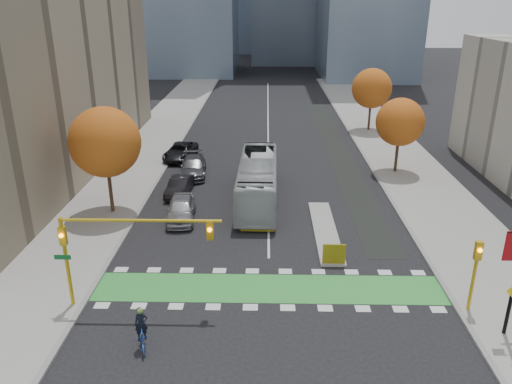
{
  "coord_description": "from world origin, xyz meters",
  "views": [
    {
      "loc": [
        -0.21,
        -23.0,
        15.44
      ],
      "look_at": [
        -0.9,
        8.92,
        3.0
      ],
      "focal_mm": 35.0,
      "sensor_mm": 36.0,
      "label": 1
    }
  ],
  "objects_px": {
    "tree_east_far": "(372,88)",
    "traffic_signal_east": "(476,266)",
    "parked_car_c": "(193,167)",
    "tree_west": "(105,142)",
    "parked_car_d": "(180,151)",
    "hazard_board": "(334,254)",
    "cyclist": "(142,335)",
    "traffic_signal_west": "(113,239)",
    "parked_car_a": "(181,209)",
    "bus": "(258,180)",
    "parked_car_b": "(179,186)",
    "tree_east_near": "(400,122)"
  },
  "relations": [
    {
      "from": "tree_east_far",
      "to": "traffic_signal_west",
      "type": "height_order",
      "value": "tree_east_far"
    },
    {
      "from": "tree_east_far",
      "to": "traffic_signal_east",
      "type": "xyz_separation_m",
      "value": [
        -2.0,
        -38.51,
        -2.51
      ]
    },
    {
      "from": "parked_car_a",
      "to": "parked_car_b",
      "type": "height_order",
      "value": "parked_car_a"
    },
    {
      "from": "cyclist",
      "to": "parked_car_d",
      "type": "xyz_separation_m",
      "value": [
        -3.03,
        29.65,
        0.07
      ]
    },
    {
      "from": "hazard_board",
      "to": "bus",
      "type": "xyz_separation_m",
      "value": [
        -4.88,
        10.53,
        0.97
      ]
    },
    {
      "from": "parked_car_b",
      "to": "traffic_signal_east",
      "type": "bearing_deg",
      "value": -37.09
    },
    {
      "from": "tree_west",
      "to": "parked_car_d",
      "type": "xyz_separation_m",
      "value": [
        3.0,
        13.88,
        -4.83
      ]
    },
    {
      "from": "cyclist",
      "to": "parked_car_c",
      "type": "distance_m",
      "value": 24.67
    },
    {
      "from": "tree_east_near",
      "to": "parked_car_d",
      "type": "xyz_separation_m",
      "value": [
        -21.0,
        3.88,
        -4.07
      ]
    },
    {
      "from": "parked_car_d",
      "to": "tree_east_far",
      "type": "bearing_deg",
      "value": 35.7
    },
    {
      "from": "parked_car_a",
      "to": "parked_car_d",
      "type": "distance_m",
      "value": 15.21
    },
    {
      "from": "tree_east_far",
      "to": "parked_car_a",
      "type": "relative_size",
      "value": 1.54
    },
    {
      "from": "tree_east_near",
      "to": "parked_car_b",
      "type": "height_order",
      "value": "tree_east_near"
    },
    {
      "from": "tree_east_near",
      "to": "traffic_signal_west",
      "type": "height_order",
      "value": "tree_east_near"
    },
    {
      "from": "tree_east_near",
      "to": "traffic_signal_west",
      "type": "bearing_deg",
      "value": -131.52
    },
    {
      "from": "tree_east_far",
      "to": "traffic_signal_east",
      "type": "height_order",
      "value": "tree_east_far"
    },
    {
      "from": "tree_east_far",
      "to": "parked_car_d",
      "type": "relative_size",
      "value": 1.35
    },
    {
      "from": "tree_east_near",
      "to": "parked_car_b",
      "type": "distance_m",
      "value": 20.81
    },
    {
      "from": "parked_car_c",
      "to": "parked_car_d",
      "type": "distance_m",
      "value": 5.39
    },
    {
      "from": "bus",
      "to": "parked_car_b",
      "type": "bearing_deg",
      "value": 171.09
    },
    {
      "from": "bus",
      "to": "parked_car_a",
      "type": "distance_m",
      "value": 6.88
    },
    {
      "from": "tree_east_near",
      "to": "hazard_board",
      "type": "bearing_deg",
      "value": -114.2
    },
    {
      "from": "tree_west",
      "to": "bus",
      "type": "relative_size",
      "value": 0.65
    },
    {
      "from": "traffic_signal_east",
      "to": "parked_car_a",
      "type": "distance_m",
      "value": 20.55
    },
    {
      "from": "traffic_signal_east",
      "to": "parked_car_c",
      "type": "bearing_deg",
      "value": 129.27
    },
    {
      "from": "traffic_signal_west",
      "to": "cyclist",
      "type": "distance_m",
      "value": 5.04
    },
    {
      "from": "tree_east_near",
      "to": "cyclist",
      "type": "distance_m",
      "value": 31.69
    },
    {
      "from": "bus",
      "to": "parked_car_b",
      "type": "relative_size",
      "value": 2.82
    },
    {
      "from": "tree_west",
      "to": "tree_east_near",
      "type": "relative_size",
      "value": 1.16
    },
    {
      "from": "tree_east_near",
      "to": "parked_car_a",
      "type": "height_order",
      "value": "tree_east_near"
    },
    {
      "from": "tree_west",
      "to": "parked_car_b",
      "type": "relative_size",
      "value": 1.83
    },
    {
      "from": "traffic_signal_east",
      "to": "parked_car_d",
      "type": "xyz_separation_m",
      "value": [
        -19.5,
        26.39,
        -1.94
      ]
    },
    {
      "from": "tree_east_far",
      "to": "traffic_signal_west",
      "type": "xyz_separation_m",
      "value": [
        -20.43,
        -38.51,
        -1.21
      ]
    },
    {
      "from": "tree_east_far",
      "to": "hazard_board",
      "type": "bearing_deg",
      "value": -104.12
    },
    {
      "from": "hazard_board",
      "to": "parked_car_b",
      "type": "xyz_separation_m",
      "value": [
        -11.46,
        11.68,
        -0.06
      ]
    },
    {
      "from": "tree_east_far",
      "to": "parked_car_c",
      "type": "bearing_deg",
      "value": -138.7
    },
    {
      "from": "traffic_signal_west",
      "to": "cyclist",
      "type": "bearing_deg",
      "value": -58.94
    },
    {
      "from": "traffic_signal_west",
      "to": "traffic_signal_east",
      "type": "xyz_separation_m",
      "value": [
        18.43,
        0.0,
        -1.3
      ]
    },
    {
      "from": "hazard_board",
      "to": "tree_east_far",
      "type": "bearing_deg",
      "value": 75.88
    },
    {
      "from": "tree_west",
      "to": "traffic_signal_east",
      "type": "distance_m",
      "value": 25.9
    },
    {
      "from": "tree_east_near",
      "to": "cyclist",
      "type": "xyz_separation_m",
      "value": [
        -17.97,
        -25.77,
        -4.14
      ]
    },
    {
      "from": "bus",
      "to": "parked_car_b",
      "type": "xyz_separation_m",
      "value": [
        -6.58,
        1.14,
        -1.03
      ]
    },
    {
      "from": "hazard_board",
      "to": "tree_east_far",
      "type": "xyz_separation_m",
      "value": [
        8.5,
        33.8,
        4.44
      ]
    },
    {
      "from": "tree_east_far",
      "to": "parked_car_b",
      "type": "distance_m",
      "value": 30.13
    },
    {
      "from": "traffic_signal_east",
      "to": "parked_car_d",
      "type": "distance_m",
      "value": 32.87
    },
    {
      "from": "tree_east_near",
      "to": "parked_car_a",
      "type": "xyz_separation_m",
      "value": [
        -18.5,
        -11.12,
        -4.02
      ]
    },
    {
      "from": "tree_west",
      "to": "traffic_signal_west",
      "type": "height_order",
      "value": "tree_west"
    },
    {
      "from": "traffic_signal_west",
      "to": "parked_car_b",
      "type": "relative_size",
      "value": 1.9
    },
    {
      "from": "tree_east_near",
      "to": "parked_car_d",
      "type": "height_order",
      "value": "tree_east_near"
    },
    {
      "from": "bus",
      "to": "parked_car_d",
      "type": "bearing_deg",
      "value": 127.03
    }
  ]
}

